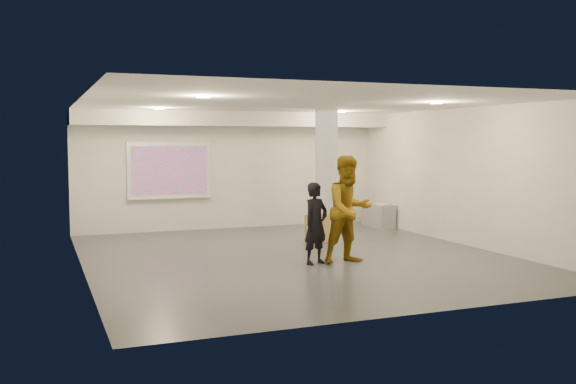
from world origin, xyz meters
name	(u,v)px	position (x,y,z in m)	size (l,w,h in m)	color
floor	(295,257)	(0.00, 0.00, 0.00)	(8.00, 9.00, 0.01)	#34373B
ceiling	(296,104)	(0.00, 0.00, 3.00)	(8.00, 9.00, 0.01)	white
wall_back	(230,171)	(0.00, 4.50, 1.50)	(8.00, 0.01, 3.00)	silver
wall_front	(426,201)	(0.00, -4.50, 1.50)	(8.00, 0.01, 3.00)	silver
wall_left	(81,186)	(-4.00, 0.00, 1.50)	(0.01, 9.00, 3.00)	silver
wall_right	(465,177)	(4.00, 0.00, 1.50)	(0.01, 9.00, 3.00)	silver
soffit_band	(236,119)	(0.00, 3.95, 2.82)	(8.00, 1.10, 0.36)	silver
downlight_nw	(159,109)	(-2.20, 2.50, 2.98)	(0.22, 0.22, 0.02)	#F8C78C
downlight_ne	(341,112)	(2.20, 2.50, 2.98)	(0.22, 0.22, 0.02)	#F8C78C
downlight_sw	(204,97)	(-2.20, -1.50, 2.98)	(0.22, 0.22, 0.02)	#F8C78C
downlight_se	(436,103)	(2.20, -1.50, 2.98)	(0.22, 0.22, 0.02)	#F8C78C
column	(326,175)	(1.50, 1.80, 1.50)	(0.52, 0.52, 3.00)	silver
projection_screen	(170,171)	(-1.60, 4.45, 1.53)	(2.10, 0.13, 1.42)	white
credenza	(379,215)	(3.72, 3.27, 0.31)	(0.44, 1.06, 0.62)	gray
papers_stack	(381,204)	(3.73, 3.14, 0.63)	(0.28, 0.36, 0.02)	silver
cardboard_back	(317,228)	(1.11, 1.44, 0.32)	(0.58, 0.05, 0.64)	#9F7F48
cardboard_front	(317,230)	(1.08, 1.35, 0.29)	(0.53, 0.05, 0.58)	#9F7F48
woman	(316,223)	(0.06, -0.84, 0.76)	(0.55, 0.36, 1.51)	black
man	(349,210)	(0.68, -0.98, 1.00)	(0.98, 0.76, 2.01)	#946A10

